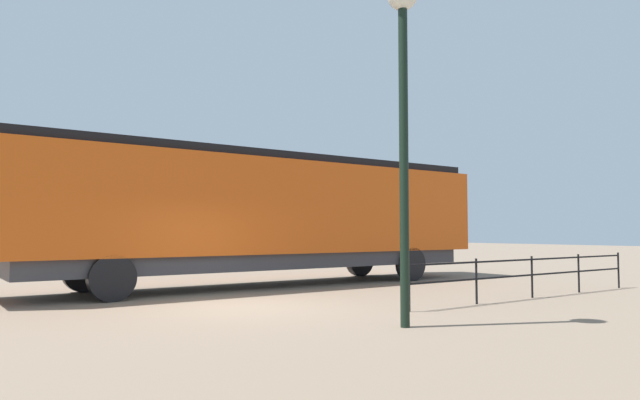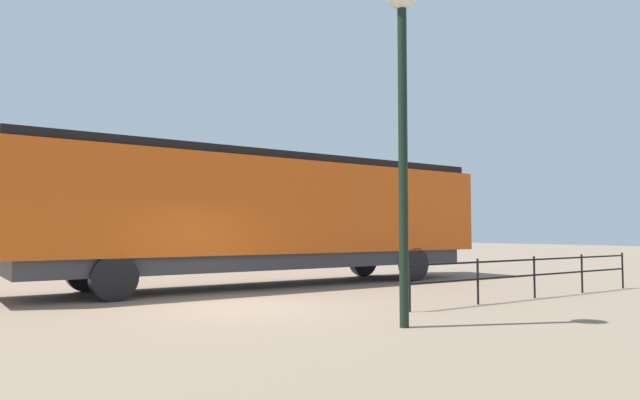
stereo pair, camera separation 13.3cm
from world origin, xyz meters
The scene contains 4 objects.
ground_plane centered at (0.00, 0.00, 0.00)m, with size 120.00×120.00×0.00m, color #84705B.
locomotive centered at (-3.96, 3.36, 2.22)m, with size 2.94×15.11×3.93m.
lamp_post centered at (3.92, 1.03, 4.43)m, with size 0.56×0.56×6.07m.
platform_fence centered at (2.61, 6.62, 0.67)m, with size 0.05×8.46×1.02m.
Camera 1 is at (11.05, -5.90, 1.63)m, focal length 32.16 mm.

